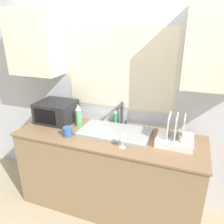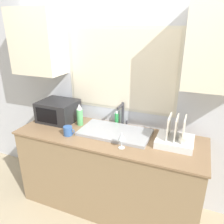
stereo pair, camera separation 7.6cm
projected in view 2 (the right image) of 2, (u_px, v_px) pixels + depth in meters
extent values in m
plane|color=tan|center=(97.00, 224.00, 2.37)|extent=(12.00, 12.00, 0.00)
cube|color=#8C7251|center=(109.00, 172.00, 2.49)|extent=(1.97, 0.67, 0.91)
cube|color=#846647|center=(109.00, 136.00, 2.32)|extent=(2.00, 0.70, 0.02)
cube|color=silver|center=(121.00, 92.00, 2.50)|extent=(6.00, 0.06, 2.60)
cube|color=beige|center=(120.00, 71.00, 2.38)|extent=(1.27, 0.01, 0.91)
cube|color=beige|center=(120.00, 71.00, 2.37)|extent=(1.21, 0.01, 0.85)
cube|color=beige|center=(37.00, 42.00, 2.47)|extent=(0.57, 0.32, 0.72)
cube|color=beige|center=(222.00, 48.00, 1.80)|extent=(0.57, 0.32, 0.72)
cube|color=#9EA0A5|center=(115.00, 132.00, 2.34)|extent=(0.75, 0.41, 0.03)
cylinder|color=#333338|center=(123.00, 114.00, 2.50)|extent=(0.03, 0.03, 0.28)
cylinder|color=#333338|center=(120.00, 106.00, 2.39)|extent=(0.03, 0.17, 0.03)
cylinder|color=#333338|center=(127.00, 123.00, 2.52)|extent=(0.02, 0.02, 0.06)
cube|color=#232326|center=(58.00, 111.00, 2.64)|extent=(0.43, 0.37, 0.25)
cube|color=black|center=(46.00, 116.00, 2.49)|extent=(0.28, 0.01, 0.17)
cube|color=white|center=(175.00, 141.00, 2.12)|extent=(0.35, 0.31, 0.07)
cube|color=silver|center=(169.00, 127.00, 2.09)|extent=(0.01, 0.22, 0.22)
cube|color=silver|center=(176.00, 128.00, 2.06)|extent=(0.01, 0.22, 0.22)
cube|color=silver|center=(184.00, 129.00, 2.04)|extent=(0.01, 0.22, 0.22)
cylinder|color=silver|center=(185.00, 139.00, 2.02)|extent=(0.12, 0.12, 0.06)
cylinder|color=#59B266|center=(80.00, 117.00, 2.52)|extent=(0.07, 0.07, 0.19)
cone|color=silver|center=(79.00, 107.00, 2.47)|extent=(0.06, 0.06, 0.07)
cylinder|color=#268C3F|center=(117.00, 119.00, 2.56)|extent=(0.05, 0.05, 0.13)
cylinder|color=white|center=(117.00, 113.00, 2.53)|extent=(0.02, 0.02, 0.03)
cylinder|color=#335999|center=(68.00, 131.00, 2.29)|extent=(0.09, 0.09, 0.10)
torus|color=#335999|center=(72.00, 131.00, 2.27)|extent=(0.05, 0.01, 0.05)
cylinder|color=silver|center=(122.00, 148.00, 2.07)|extent=(0.06, 0.06, 0.00)
cylinder|color=silver|center=(122.00, 144.00, 2.05)|extent=(0.01, 0.01, 0.08)
cone|color=silver|center=(122.00, 136.00, 2.03)|extent=(0.07, 0.07, 0.08)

